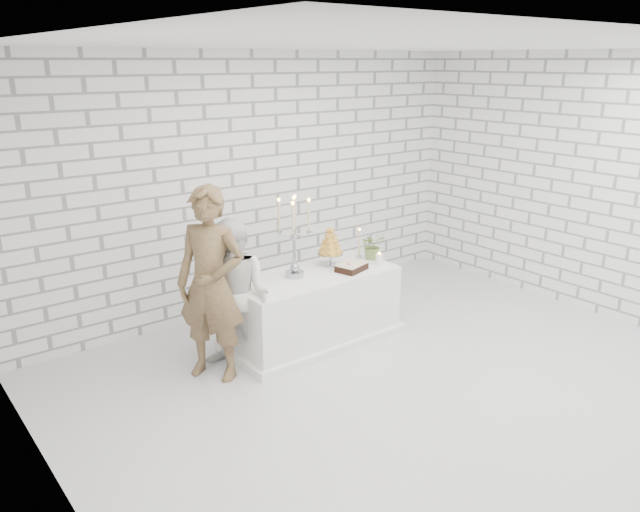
{
  "coord_description": "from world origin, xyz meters",
  "views": [
    {
      "loc": [
        -3.82,
        -3.59,
        2.89
      ],
      "look_at": [
        -0.26,
        0.94,
        1.05
      ],
      "focal_mm": 34.65,
      "sensor_mm": 36.0,
      "label": 1
    }
  ],
  "objects": [
    {
      "name": "pillar_candle",
      "position": [
        0.64,
        1.05,
        0.81
      ],
      "size": [
        0.09,
        0.09,
        0.12
      ],
      "primitive_type": "cylinder",
      "rotation": [
        0.0,
        0.0,
        -0.15
      ],
      "color": "white",
      "rests_on": "cake_table"
    },
    {
      "name": "extra_taper",
      "position": [
        0.63,
        1.37,
        0.91
      ],
      "size": [
        0.07,
        0.07,
        0.32
      ],
      "primitive_type": "cylinder",
      "rotation": [
        0.0,
        0.0,
        0.1
      ],
      "color": "beige",
      "rests_on": "cake_table"
    },
    {
      "name": "bride",
      "position": [
        -1.1,
        1.17,
        0.75
      ],
      "size": [
        0.84,
        0.91,
        1.5
      ],
      "primitive_type": "imported",
      "rotation": [
        0.0,
        0.0,
        -1.08
      ],
      "color": "white",
      "rests_on": "ground"
    },
    {
      "name": "ground",
      "position": [
        0.0,
        0.0,
        0.0
      ],
      "size": [
        6.0,
        5.0,
        0.01
      ],
      "primitive_type": "cube",
      "color": "silver",
      "rests_on": "ground"
    },
    {
      "name": "chocolate_cake",
      "position": [
        0.27,
        1.08,
        0.79
      ],
      "size": [
        0.37,
        0.31,
        0.08
      ],
      "primitive_type": "cube",
      "rotation": [
        0.0,
        0.0,
        0.27
      ],
      "color": "black",
      "rests_on": "cake_table"
    },
    {
      "name": "groom",
      "position": [
        -1.33,
        1.2,
        0.92
      ],
      "size": [
        0.74,
        0.8,
        1.84
      ],
      "primitive_type": "imported",
      "rotation": [
        0.0,
        0.0,
        -0.97
      ],
      "color": "brown",
      "rests_on": "ground"
    },
    {
      "name": "ceiling",
      "position": [
        0.0,
        0.0,
        3.0
      ],
      "size": [
        6.0,
        5.0,
        0.01
      ],
      "primitive_type": "cube",
      "color": "white",
      "rests_on": "ground"
    },
    {
      "name": "wall_back",
      "position": [
        0.0,
        2.5,
        1.5
      ],
      "size": [
        6.0,
        0.01,
        3.0
      ],
      "primitive_type": "cube",
      "color": "white",
      "rests_on": "ground"
    },
    {
      "name": "flowers",
      "position": [
        0.73,
        1.24,
        0.91
      ],
      "size": [
        0.33,
        0.3,
        0.31
      ],
      "primitive_type": "imported",
      "rotation": [
        0.0,
        0.0,
        -0.23
      ],
      "color": "#526E39",
      "rests_on": "cake_table"
    },
    {
      "name": "wall_left",
      "position": [
        -3.0,
        0.0,
        1.5
      ],
      "size": [
        0.01,
        5.0,
        3.0
      ],
      "primitive_type": "cube",
      "color": "white",
      "rests_on": "ground"
    },
    {
      "name": "wall_right",
      "position": [
        3.0,
        0.0,
        1.5
      ],
      "size": [
        0.01,
        5.0,
        3.0
      ],
      "primitive_type": "cube",
      "color": "white",
      "rests_on": "ground"
    },
    {
      "name": "candelabra",
      "position": [
        -0.31,
        1.3,
        1.17
      ],
      "size": [
        0.37,
        0.37,
        0.85
      ],
      "primitive_type": null,
      "rotation": [
        0.0,
        0.0,
        0.09
      ],
      "color": "#9898A2",
      "rests_on": "cake_table"
    },
    {
      "name": "croquembouche",
      "position": [
        0.21,
        1.36,
        0.97
      ],
      "size": [
        0.3,
        0.3,
        0.44
      ],
      "primitive_type": null,
      "rotation": [
        0.0,
        0.0,
        -0.06
      ],
      "color": "#B07828",
      "rests_on": "cake_table"
    },
    {
      "name": "cake_table",
      "position": [
        -0.11,
        1.24,
        0.38
      ],
      "size": [
        1.8,
        0.8,
        0.75
      ],
      "primitive_type": "cube",
      "color": "white",
      "rests_on": "ground"
    }
  ]
}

